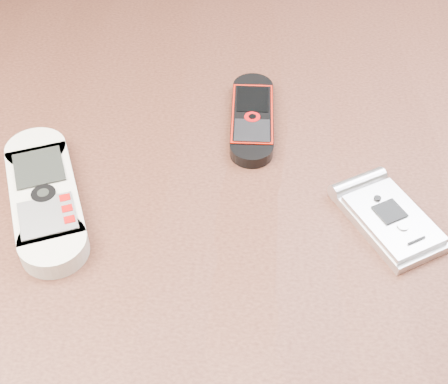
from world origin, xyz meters
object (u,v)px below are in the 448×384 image
Objects in this scene: table at (219,267)px; motorola_razr at (390,219)px; nokia_black_red at (252,117)px; nokia_white at (45,196)px.

motorola_razr is (0.16, -0.02, 0.11)m from table.
table is 0.19m from motorola_razr.
nokia_white is at bearing -146.33° from nokia_black_red.
nokia_white reaches higher than motorola_razr.
table is at bearing 141.42° from motorola_razr.
table is at bearing -104.60° from nokia_black_red.
nokia_white is 0.32m from motorola_razr.
motorola_razr is (0.32, -0.01, -0.00)m from nokia_white.
nokia_black_red is (0.19, 0.13, -0.00)m from nokia_white.
motorola_razr is at bearing -23.33° from nokia_white.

